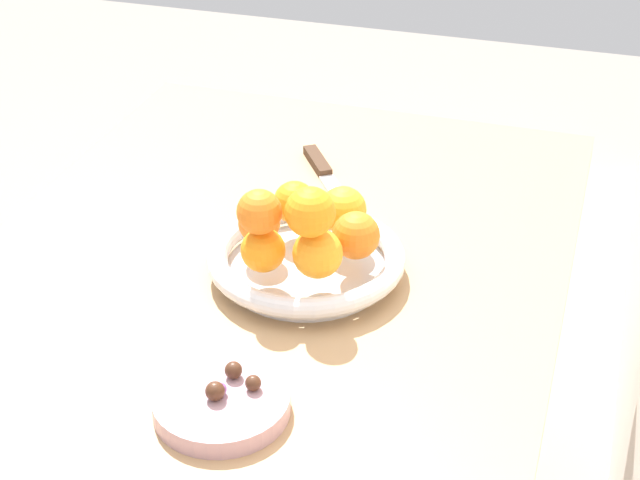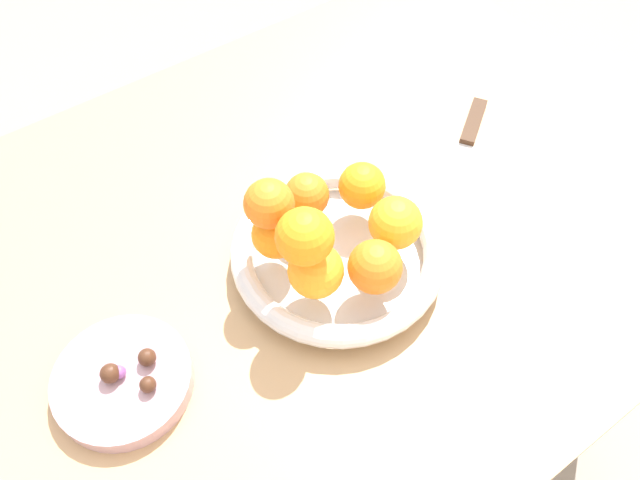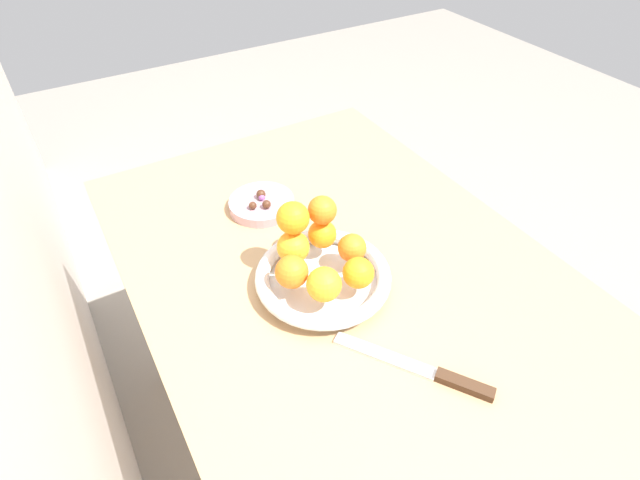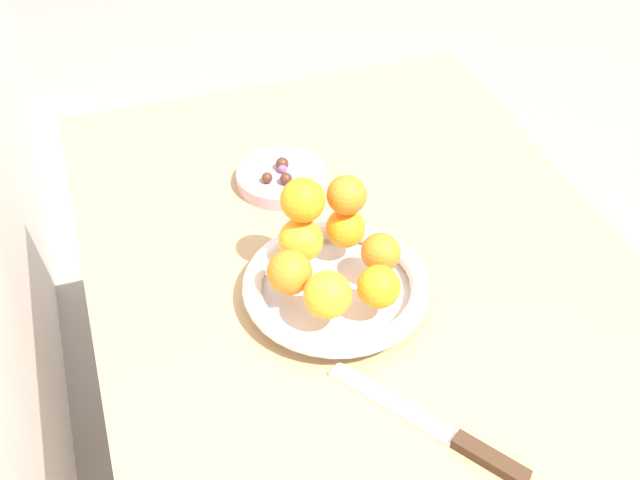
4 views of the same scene
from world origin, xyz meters
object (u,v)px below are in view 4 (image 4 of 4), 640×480
at_px(orange_6, 347,195).
at_px(orange_7, 303,200).
at_px(candy_dish, 282,177).
at_px(dining_table, 369,321).
at_px(orange_3, 328,295).
at_px(orange_0, 346,228).
at_px(orange_1, 301,240).
at_px(candy_ball_2, 282,164).
at_px(fruit_bowl, 336,288).
at_px(orange_4, 379,287).
at_px(orange_2, 290,272).
at_px(candy_ball_3, 286,178).
at_px(knife, 442,432).
at_px(candy_ball_0, 267,178).
at_px(candy_ball_1, 282,168).
at_px(orange_5, 383,252).

distance_m(orange_6, orange_7, 0.06).
relative_size(candy_dish, orange_6, 2.67).
height_order(dining_table, orange_7, orange_7).
bearing_deg(orange_3, orange_0, -29.25).
relative_size(orange_1, candy_ball_2, 2.93).
xyz_separation_m(fruit_bowl, candy_ball_2, (0.28, -0.01, 0.01)).
height_order(orange_4, orange_6, orange_6).
relative_size(candy_dish, orange_3, 2.36).
height_order(orange_2, orange_3, orange_3).
distance_m(orange_0, candy_ball_3, 0.19).
bearing_deg(orange_0, orange_2, 122.36).
relative_size(orange_7, candy_ball_2, 2.89).
height_order(candy_ball_2, candy_ball_3, candy_ball_2).
distance_m(orange_3, knife, 0.21).
height_order(orange_3, knife, orange_3).
xyz_separation_m(candy_ball_2, knife, (-0.52, -0.04, -0.03)).
bearing_deg(candy_ball_0, candy_dish, -56.69).
relative_size(candy_ball_1, candy_ball_2, 0.69).
relative_size(fruit_bowl, orange_1, 4.14).
bearing_deg(orange_4, dining_table, -17.34).
xyz_separation_m(candy_dish, orange_2, (-0.27, 0.07, 0.06)).
bearing_deg(orange_4, orange_6, -0.19).
relative_size(dining_table, fruit_bowl, 4.43).
distance_m(candy_dish, orange_3, 0.33).
distance_m(fruit_bowl, orange_0, 0.08).
bearing_deg(orange_6, candy_ball_0, 17.83).
height_order(orange_0, candy_ball_2, orange_0).
distance_m(orange_2, orange_3, 0.06).
distance_m(orange_4, orange_5, 0.07).
distance_m(dining_table, candy_ball_2, 0.29).
distance_m(dining_table, orange_6, 0.21).
height_order(orange_7, knife, orange_7).
distance_m(dining_table, orange_0, 0.16).
height_order(orange_1, candy_ball_0, orange_1).
relative_size(orange_3, orange_6, 1.13).
xyz_separation_m(orange_2, orange_4, (-0.06, -0.10, -0.00)).
xyz_separation_m(orange_0, knife, (-0.30, -0.01, -0.06)).
bearing_deg(orange_4, orange_5, -26.30).
bearing_deg(orange_4, orange_3, 86.25).
bearing_deg(orange_4, fruit_bowl, 30.75).
bearing_deg(orange_3, orange_7, -2.64).
relative_size(fruit_bowl, orange_6, 4.64).
distance_m(dining_table, orange_7, 0.24).
distance_m(orange_5, orange_6, 0.09).
xyz_separation_m(orange_5, candy_ball_1, (0.27, 0.06, -0.04)).
distance_m(orange_0, orange_5, 0.07).
distance_m(dining_table, knife, 0.28).
bearing_deg(candy_ball_1, orange_0, -172.04).
bearing_deg(orange_2, orange_0, -57.64).
relative_size(candy_dish, candy_ball_1, 10.10).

